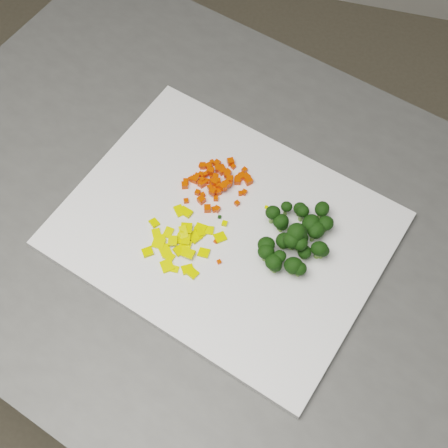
% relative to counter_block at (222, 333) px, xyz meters
% --- Properties ---
extents(counter_block, '(1.13, 0.95, 0.90)m').
position_rel_counter_block_xyz_m(counter_block, '(0.00, 0.00, 0.00)').
color(counter_block, '#4A4A47').
rests_on(counter_block, ground).
extents(cutting_board, '(0.50, 0.44, 0.01)m').
position_rel_counter_block_xyz_m(cutting_board, '(0.01, -0.01, 0.46)').
color(cutting_board, white).
rests_on(cutting_board, counter_block).
extents(carrot_pile, '(0.09, 0.09, 0.03)m').
position_rel_counter_block_xyz_m(carrot_pile, '(-0.02, 0.06, 0.47)').
color(carrot_pile, red).
rests_on(carrot_pile, cutting_board).
extents(pepper_pile, '(0.11, 0.11, 0.01)m').
position_rel_counter_block_xyz_m(pepper_pile, '(-0.04, -0.04, 0.47)').
color(pepper_pile, '#D9C80B').
rests_on(pepper_pile, cutting_board).
extents(broccoli_pile, '(0.11, 0.11, 0.05)m').
position_rel_counter_block_xyz_m(broccoli_pile, '(0.11, -0.01, 0.49)').
color(broccoli_pile, black).
rests_on(broccoli_pile, cutting_board).
extents(carrot_cube_0, '(0.01, 0.01, 0.01)m').
position_rel_counter_block_xyz_m(carrot_cube_0, '(-0.01, 0.05, 0.47)').
color(carrot_cube_0, red).
rests_on(carrot_cube_0, carrot_pile).
extents(carrot_cube_1, '(0.01, 0.01, 0.01)m').
position_rel_counter_block_xyz_m(carrot_cube_1, '(-0.02, 0.05, 0.46)').
color(carrot_cube_1, red).
rests_on(carrot_cube_1, carrot_pile).
extents(carrot_cube_2, '(0.01, 0.01, 0.01)m').
position_rel_counter_block_xyz_m(carrot_cube_2, '(-0.04, 0.09, 0.46)').
color(carrot_cube_2, red).
rests_on(carrot_cube_2, carrot_pile).
extents(carrot_cube_3, '(0.01, 0.01, 0.01)m').
position_rel_counter_block_xyz_m(carrot_cube_3, '(-0.02, 0.08, 0.46)').
color(carrot_cube_3, red).
rests_on(carrot_cube_3, carrot_pile).
extents(carrot_cube_4, '(0.01, 0.01, 0.01)m').
position_rel_counter_block_xyz_m(carrot_cube_4, '(-0.04, 0.05, 0.46)').
color(carrot_cube_4, red).
rests_on(carrot_cube_4, carrot_pile).
extents(carrot_cube_5, '(0.01, 0.01, 0.01)m').
position_rel_counter_block_xyz_m(carrot_cube_5, '(-0.01, 0.02, 0.46)').
color(carrot_cube_5, red).
rests_on(carrot_cube_5, carrot_pile).
extents(carrot_cube_6, '(0.01, 0.01, 0.01)m').
position_rel_counter_block_xyz_m(carrot_cube_6, '(-0.04, 0.08, 0.47)').
color(carrot_cube_6, red).
rests_on(carrot_cube_6, carrot_pile).
extents(carrot_cube_7, '(0.01, 0.01, 0.01)m').
position_rel_counter_block_xyz_m(carrot_cube_7, '(-0.03, 0.05, 0.46)').
color(carrot_cube_7, red).
rests_on(carrot_cube_7, carrot_pile).
extents(carrot_cube_8, '(0.01, 0.01, 0.01)m').
position_rel_counter_block_xyz_m(carrot_cube_8, '(-0.03, 0.02, 0.47)').
color(carrot_cube_8, red).
rests_on(carrot_cube_8, carrot_pile).
extents(carrot_cube_9, '(0.01, 0.01, 0.01)m').
position_rel_counter_block_xyz_m(carrot_cube_9, '(0.01, 0.05, 0.46)').
color(carrot_cube_9, red).
rests_on(carrot_cube_9, carrot_pile).
extents(carrot_cube_10, '(0.01, 0.01, 0.01)m').
position_rel_counter_block_xyz_m(carrot_cube_10, '(-0.05, 0.08, 0.46)').
color(carrot_cube_10, red).
rests_on(carrot_cube_10, carrot_pile).
extents(carrot_cube_11, '(0.01, 0.01, 0.01)m').
position_rel_counter_block_xyz_m(carrot_cube_11, '(-0.02, 0.06, 0.47)').
color(carrot_cube_11, red).
rests_on(carrot_cube_11, carrot_pile).
extents(carrot_cube_12, '(0.01, 0.01, 0.01)m').
position_rel_counter_block_xyz_m(carrot_cube_12, '(0.01, 0.09, 0.46)').
color(carrot_cube_12, red).
rests_on(carrot_cube_12, carrot_pile).
extents(carrot_cube_13, '(0.01, 0.01, 0.01)m').
position_rel_counter_block_xyz_m(carrot_cube_13, '(-0.01, 0.08, 0.47)').
color(carrot_cube_13, red).
rests_on(carrot_cube_13, carrot_pile).
extents(carrot_cube_14, '(0.01, 0.01, 0.01)m').
position_rel_counter_block_xyz_m(carrot_cube_14, '(0.02, 0.07, 0.47)').
color(carrot_cube_14, red).
rests_on(carrot_cube_14, carrot_pile).
extents(carrot_cube_15, '(0.01, 0.01, 0.01)m').
position_rel_counter_block_xyz_m(carrot_cube_15, '(-0.03, 0.08, 0.47)').
color(carrot_cube_15, red).
rests_on(carrot_cube_15, carrot_pile).
extents(carrot_cube_16, '(0.01, 0.01, 0.01)m').
position_rel_counter_block_xyz_m(carrot_cube_16, '(-0.00, 0.06, 0.47)').
color(carrot_cube_16, red).
rests_on(carrot_cube_16, carrot_pile).
extents(carrot_cube_17, '(0.01, 0.01, 0.01)m').
position_rel_counter_block_xyz_m(carrot_cube_17, '(-0.04, 0.06, 0.46)').
color(carrot_cube_17, red).
rests_on(carrot_cube_17, carrot_pile).
extents(carrot_cube_18, '(0.01, 0.01, 0.01)m').
position_rel_counter_block_xyz_m(carrot_cube_18, '(-0.02, 0.03, 0.46)').
color(carrot_cube_18, red).
rests_on(carrot_cube_18, carrot_pile).
extents(carrot_cube_19, '(0.01, 0.01, 0.01)m').
position_rel_counter_block_xyz_m(carrot_cube_19, '(-0.00, 0.07, 0.46)').
color(carrot_cube_19, red).
rests_on(carrot_cube_19, carrot_pile).
extents(carrot_cube_20, '(0.01, 0.01, 0.01)m').
position_rel_counter_block_xyz_m(carrot_cube_20, '(-0.02, 0.05, 0.46)').
color(carrot_cube_20, red).
rests_on(carrot_cube_20, carrot_pile).
extents(carrot_cube_21, '(0.01, 0.01, 0.01)m').
position_rel_counter_block_xyz_m(carrot_cube_21, '(-0.04, 0.07, 0.46)').
color(carrot_cube_21, red).
rests_on(carrot_cube_21, carrot_pile).
extents(carrot_cube_22, '(0.01, 0.01, 0.01)m').
position_rel_counter_block_xyz_m(carrot_cube_22, '(-0.02, 0.08, 0.47)').
color(carrot_cube_22, red).
rests_on(carrot_cube_22, carrot_pile).
extents(carrot_cube_23, '(0.01, 0.01, 0.01)m').
position_rel_counter_block_xyz_m(carrot_cube_23, '(-0.01, 0.09, 0.46)').
color(carrot_cube_23, red).
rests_on(carrot_cube_23, carrot_pile).
extents(carrot_cube_24, '(0.01, 0.01, 0.01)m').
position_rel_counter_block_xyz_m(carrot_cube_24, '(-0.01, 0.05, 0.47)').
color(carrot_cube_24, red).
rests_on(carrot_cube_24, carrot_pile).
extents(carrot_cube_25, '(0.01, 0.01, 0.01)m').
position_rel_counter_block_xyz_m(carrot_cube_25, '(0.02, 0.05, 0.46)').
color(carrot_cube_25, red).
rests_on(carrot_cube_25, carrot_pile).
extents(carrot_cube_26, '(0.01, 0.01, 0.01)m').
position_rel_counter_block_xyz_m(carrot_cube_26, '(-0.01, 0.05, 0.47)').
color(carrot_cube_26, red).
rests_on(carrot_cube_26, carrot_pile).
extents(carrot_cube_27, '(0.01, 0.01, 0.01)m').
position_rel_counter_block_xyz_m(carrot_cube_27, '(-0.02, 0.06, 0.47)').
color(carrot_cube_27, red).
rests_on(carrot_cube_27, carrot_pile).
extents(carrot_cube_28, '(0.01, 0.01, 0.01)m').
position_rel_counter_block_xyz_m(carrot_cube_28, '(0.01, 0.07, 0.47)').
color(carrot_cube_28, red).
rests_on(carrot_cube_28, carrot_pile).
extents(carrot_cube_29, '(0.01, 0.01, 0.01)m').
position_rel_counter_block_xyz_m(carrot_cube_29, '(0.01, 0.08, 0.47)').
color(carrot_cube_29, red).
rests_on(carrot_cube_29, carrot_pile).
extents(carrot_cube_30, '(0.01, 0.01, 0.01)m').
position_rel_counter_block_xyz_m(carrot_cube_30, '(-0.03, 0.06, 0.46)').
color(carrot_cube_30, red).
rests_on(carrot_cube_30, carrot_pile).
extents(carrot_cube_31, '(0.01, 0.01, 0.01)m').
position_rel_counter_block_xyz_m(carrot_cube_31, '(0.02, 0.08, 0.47)').
color(carrot_cube_31, red).
rests_on(carrot_cube_31, carrot_pile).
extents(carrot_cube_32, '(0.01, 0.01, 0.01)m').
position_rel_counter_block_xyz_m(carrot_cube_32, '(-0.03, 0.05, 0.47)').
color(carrot_cube_32, red).
rests_on(carrot_cube_32, carrot_pile).
extents(carrot_cube_33, '(0.01, 0.01, 0.01)m').
position_rel_counter_block_xyz_m(carrot_cube_33, '(-0.01, 0.10, 0.47)').
color(carrot_cube_33, red).
rests_on(carrot_cube_33, carrot_pile).
extents(carrot_cube_34, '(0.01, 0.01, 0.01)m').
position_rel_counter_block_xyz_m(carrot_cube_34, '(-0.01, 0.07, 0.47)').
color(carrot_cube_34, red).
rests_on(carrot_cube_34, carrot_pile).
extents(carrot_cube_35, '(0.01, 0.01, 0.01)m').
position_rel_counter_block_xyz_m(carrot_cube_35, '(-0.02, 0.05, 0.47)').
color(carrot_cube_35, red).
rests_on(carrot_cube_35, carrot_pile).
extents(carrot_cube_36, '(0.01, 0.01, 0.01)m').
position_rel_counter_block_xyz_m(carrot_cube_36, '(-0.02, 0.08, 0.46)').
color(carrot_cube_36, red).
rests_on(carrot_cube_36, carrot_pile).
extents(carrot_cube_37, '(0.01, 0.01, 0.01)m').
position_rel_counter_block_xyz_m(carrot_cube_37, '(0.01, 0.03, 0.46)').
color(carrot_cube_37, red).
rests_on(carrot_cube_37, carrot_pile).
extents(carrot_cube_38, '(0.01, 0.01, 0.01)m').
position_rel_counter_block_xyz_m(carrot_cube_38, '(-0.01, 0.01, 0.46)').
color(carrot_cube_38, red).
rests_on(carrot_cube_38, carrot_pile).
extents(carrot_cube_39, '(0.01, 0.01, 0.01)m').
position_rel_counter_block_xyz_m(carrot_cube_39, '(-0.03, 0.03, 0.46)').
color(carrot_cube_39, red).
rests_on(carrot_cube_39, carrot_pile).
extents(carrot_cube_40, '(0.01, 0.01, 0.01)m').
position_rel_counter_block_xyz_m(carrot_cube_40, '(-0.05, 0.07, 0.46)').
color(carrot_cube_40, red).
rests_on(carrot_cube_40, carrot_pile).
extents(carrot_cube_41, '(0.01, 0.01, 0.01)m').
position_rel_counter_block_xyz_m(carrot_cube_41, '(0.02, 0.07, 0.46)').
color(carrot_cube_41, red).
rests_on(carrot_cube_41, carrot_pile).
extents(carrot_cube_42, '(0.01, 0.01, 0.01)m').
position_rel_counter_block_xyz_m(carrot_cube_42, '(-0.04, 0.05, 0.47)').
color(carrot_cube_42, red).
rests_on(carrot_cube_42, carrot_pile).
extents(carrot_cube_43, '(0.01, 0.01, 0.01)m').
position_rel_counter_block_xyz_m(carrot_cube_43, '(-0.04, 0.06, 0.47)').
color(carrot_cube_43, red).
rests_on(carrot_cube_43, carrot_pile).
extents(carrot_cube_44, '(0.01, 0.01, 0.01)m').
position_rel_counter_block_xyz_m(carrot_cube_44, '(0.01, 0.07, 0.47)').
color(carrot_cube_44, red).
rests_on(carrot_cube_44, carrot_pile).
extents(carrot_cube_45, '(0.01, 0.01, 0.01)m').
position_rel_counter_block_xyz_m(carrot_cube_45, '(-0.04, 0.05, 0.47)').
color(carrot_cube_45, red).
rests_on(carrot_cube_45, carrot_pile).
extents(carrot_cube_46, '(0.01, 0.01, 0.01)m').
position_rel_counter_block_xyz_m(carrot_cube_46, '(-0.04, 0.05, 0.46)').
color(carrot_cube_46, red).
rests_on(carrot_cube_46, carrot_pile).
extents(carrot_cube_47, '(0.01, 0.01, 0.01)m').
position_rel_counter_block_xyz_m(carrot_cube_47, '(-0.02, 0.06, 0.47)').
color(carrot_cube_47, red).
rests_on(carrot_cube_47, carrot_pile).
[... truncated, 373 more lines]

